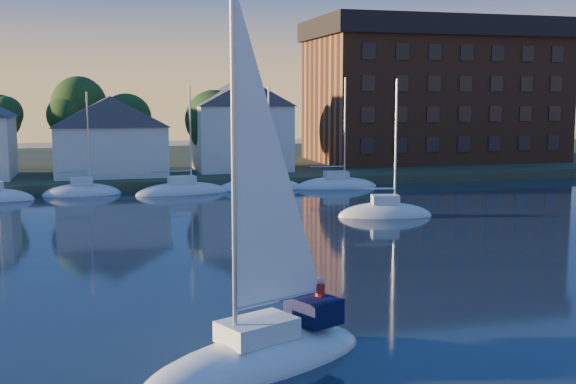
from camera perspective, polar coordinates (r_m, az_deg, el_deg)
name	(u,v)px	position (r m, az deg, el deg)	size (l,w,h in m)	color
shoreline_land	(156,167)	(94.55, -10.38, 1.96)	(160.00, 50.00, 2.00)	#313720
wooden_dock	(176,189)	(71.79, -8.83, 0.24)	(120.00, 3.00, 1.00)	brown
clubhouse_centre	(111,135)	(75.92, -13.85, 4.40)	(11.55, 8.40, 8.08)	white
clubhouse_east	(241,124)	(79.43, -3.72, 5.36)	(10.50, 8.40, 9.80)	white
condo_block	(434,90)	(93.58, 11.46, 7.88)	(31.00, 17.00, 17.40)	brown
tree_line	(182,113)	(82.40, -8.40, 6.19)	(93.40, 5.40, 8.90)	#322017
moored_fleet	(46,196)	(68.52, -18.56, -0.33)	(63.50, 2.40, 12.05)	silver
hero_sailboat	(261,349)	(24.96, -2.16, -12.29)	(9.40, 6.35, 14.06)	silver
drifting_sailboat_right	(385,215)	(55.21, 7.68, -1.83)	(7.53, 3.89, 11.44)	silver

